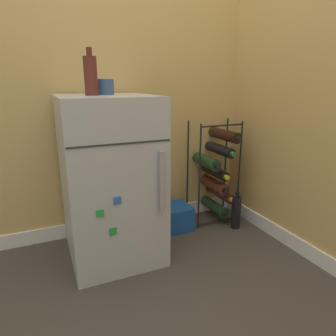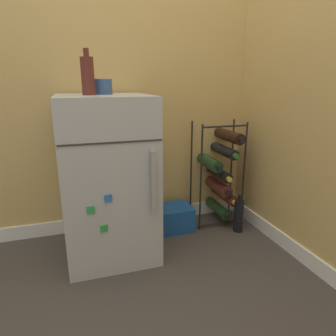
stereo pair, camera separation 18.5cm
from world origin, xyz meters
name	(u,v)px [view 1 (the left image)]	position (x,y,z in m)	size (l,w,h in m)	color
ground_plane	(163,282)	(0.00, 0.00, 0.00)	(14.00, 14.00, 0.00)	#423D38
wall_back	(117,33)	(0.00, 0.70, 1.24)	(6.67, 0.07, 2.50)	tan
mini_fridge	(110,179)	(-0.16, 0.37, 0.45)	(0.48, 0.56, 0.90)	#B7BABF
wine_rack	(216,171)	(0.62, 0.52, 0.36)	(0.33, 0.33, 0.71)	black
soda_box	(173,217)	(0.28, 0.50, 0.08)	(0.24, 0.20, 0.16)	#194C9E
fridge_top_cup	(105,87)	(-0.15, 0.43, 0.94)	(0.09, 0.09, 0.08)	#335184
fridge_top_bottle	(91,75)	(-0.23, 0.36, 0.99)	(0.06, 0.06, 0.22)	#56231E
loose_bottle_floor	(236,212)	(0.68, 0.34, 0.11)	(0.06, 0.06, 0.26)	black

